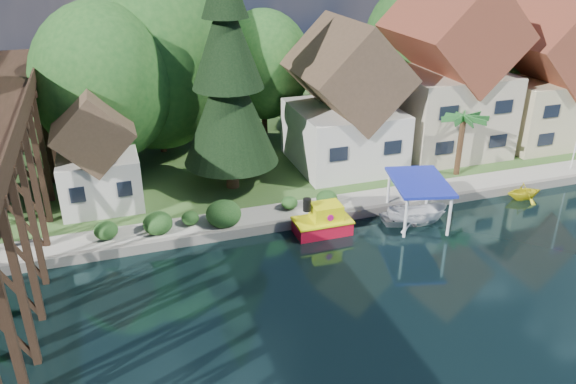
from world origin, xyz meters
name	(u,v)px	position (x,y,z in m)	size (l,w,h in m)	color
ground	(340,301)	(0.00, 0.00, 0.00)	(140.00, 140.00, 0.00)	black
bank	(210,110)	(0.00, 34.00, 0.25)	(140.00, 52.00, 0.50)	#315421
seawall	(348,215)	(4.00, 8.00, 0.31)	(60.00, 0.40, 0.62)	slate
promenade	(368,199)	(6.00, 9.30, 0.53)	(50.00, 2.60, 0.06)	gray
house_left	(345,106)	(7.00, 16.00, 5.14)	(7.64, 8.64, 11.02)	beige
house_center	(447,78)	(16.00, 16.50, 6.42)	(8.65, 9.18, 13.89)	#B8AB90
house_right	(542,79)	(25.00, 16.00, 5.78)	(8.15, 8.64, 12.45)	#BBB086
shed	(97,156)	(-11.00, 14.50, 3.83)	(5.09, 5.40, 7.85)	beige
bg_trees	(249,68)	(1.00, 21.25, 7.29)	(49.90, 13.30, 10.57)	#382314
shrubs	(213,213)	(-4.60, 9.26, 1.23)	(15.76, 2.47, 1.70)	#173C15
conifer	(228,79)	(-2.19, 14.29, 8.25)	(6.53, 6.53, 16.09)	#382314
palm_tree	(464,120)	(14.25, 11.24, 4.75)	(4.25, 4.25, 4.87)	#382314
tugboat	(323,222)	(1.78, 6.85, 0.77)	(3.54, 1.95, 2.57)	#AB0B22
boat_white_a	(415,215)	(7.96, 6.42, 0.46)	(3.15, 4.41, 0.91)	white
boat_canopy	(417,206)	(7.81, 6.03, 1.31)	(4.30, 5.40, 3.06)	silver
boat_yellow	(524,190)	(16.90, 6.95, 0.67)	(2.20, 2.55, 1.34)	yellow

